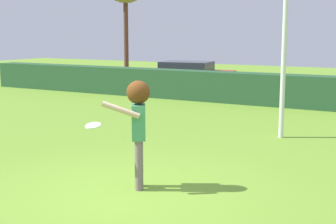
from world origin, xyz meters
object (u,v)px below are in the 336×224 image
object	(u,v)px
frisbee	(93,126)
lamppost	(285,16)
person	(138,118)
parked_car_red	(187,74)

from	to	relation	value
frisbee	lamppost	bearing A→B (deg)	73.83
person	lamppost	bearing A→B (deg)	79.31
lamppost	frisbee	bearing A→B (deg)	-106.17
frisbee	parked_car_red	distance (m)	14.43
frisbee	parked_car_red	world-z (taller)	parked_car_red
lamppost	parked_car_red	distance (m)	10.70
person	frisbee	world-z (taller)	person
person	lamppost	distance (m)	5.45
lamppost	parked_car_red	bearing A→B (deg)	129.77
frisbee	parked_car_red	bearing A→B (deg)	110.73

